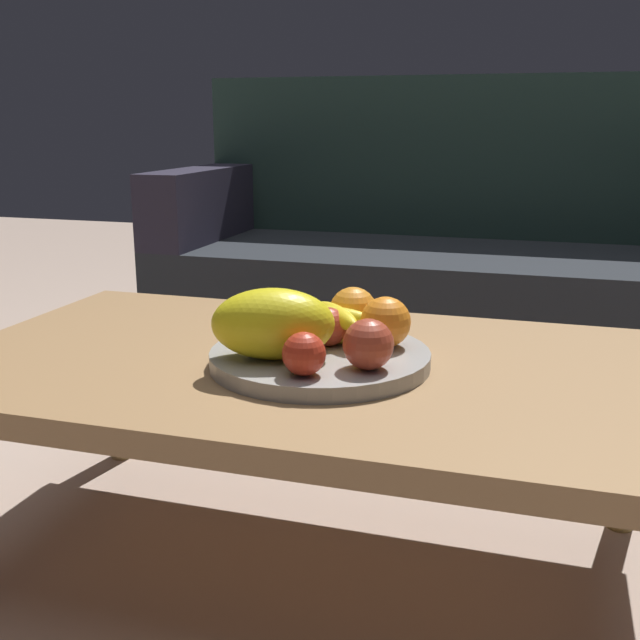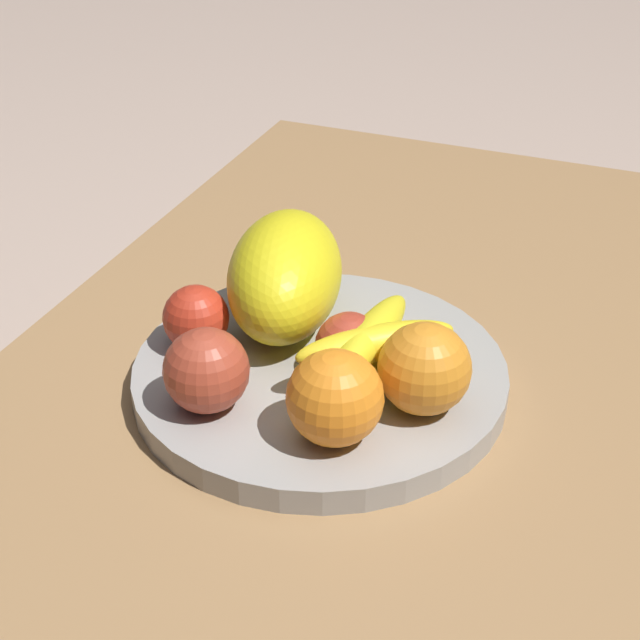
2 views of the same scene
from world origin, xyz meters
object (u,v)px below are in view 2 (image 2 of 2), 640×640
orange_left (425,369)px  apple_front (196,318)px  fruit_bowl (320,376)px  melon_large_front (285,275)px  apple_right (206,370)px  banana_bunch (373,352)px  coffee_table (364,402)px  apple_left (344,345)px  orange_front (335,398)px

orange_left → apple_front: size_ratio=1.29×
fruit_bowl → orange_left: 0.12m
melon_large_front → apple_right: size_ratio=2.49×
melon_large_front → banana_bunch: melon_large_front is taller
coffee_table → apple_left: (0.05, -0.00, 0.10)m
apple_front → apple_right: size_ratio=0.84×
apple_left → apple_right: (0.09, -0.09, 0.01)m
orange_left → apple_left: orange_left is taller
melon_large_front → orange_left: bearing=63.6°
apple_front → banana_bunch: size_ratio=0.39×
melon_large_front → apple_right: bearing=-3.2°
melon_large_front → apple_left: size_ratio=2.98×
coffee_table → apple_front: (0.06, -0.15, 0.10)m
orange_front → orange_left: 0.09m
orange_front → apple_right: orange_front is taller
apple_right → melon_large_front: bearing=176.8°
melon_large_front → apple_left: (0.06, 0.08, -0.02)m
apple_left → melon_large_front: bearing=-125.7°
fruit_bowl → melon_large_front: bearing=-133.7°
orange_left → apple_left: (-0.02, -0.08, -0.01)m
coffee_table → orange_left: 0.15m
apple_left → orange_left: bearing=75.1°
coffee_table → orange_front: (0.14, 0.02, 0.10)m
fruit_bowl → apple_front: apple_front is taller
fruit_bowl → apple_left: 0.05m
orange_front → orange_left: bearing=140.4°
orange_front → banana_bunch: bearing=178.8°
orange_front → apple_left: bearing=-164.1°
apple_front → apple_left: size_ratio=1.00×
coffee_table → fruit_bowl: 0.07m
apple_left → banana_bunch: size_ratio=0.38×
coffee_table → banana_bunch: (0.05, 0.02, 0.09)m
fruit_bowl → banana_bunch: 0.07m
orange_front → fruit_bowl: bearing=-151.5°
fruit_bowl → apple_left: apple_left is taller
coffee_table → apple_right: 0.20m
fruit_bowl → apple_left: (0.00, 0.03, 0.04)m
orange_front → apple_front: orange_front is taller
apple_right → banana_bunch: 0.15m
apple_front → apple_right: 0.10m
melon_large_front → apple_left: bearing=54.3°
fruit_bowl → apple_right: 0.13m
apple_front → banana_bunch: apple_front is taller
coffee_table → banana_bunch: size_ratio=7.16×
fruit_bowl → apple_front: bearing=-83.8°
orange_left → apple_front: (-0.01, -0.23, -0.01)m
coffee_table → melon_large_front: 0.15m
fruit_bowl → orange_left: bearing=76.3°
coffee_table → apple_left: size_ratio=18.65×
fruit_bowl → orange_left: size_ratio=4.29×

